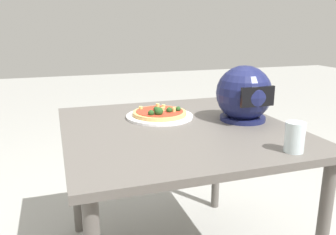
{
  "coord_description": "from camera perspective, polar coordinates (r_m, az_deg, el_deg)",
  "views": [
    {
      "loc": [
        0.51,
        1.39,
        1.17
      ],
      "look_at": [
        0.01,
        -0.09,
        0.75
      ],
      "focal_mm": 36.89,
      "sensor_mm": 36.0,
      "label": 1
    }
  ],
  "objects": [
    {
      "name": "drinking_glass",
      "position": [
        1.31,
        20.2,
        -3.07
      ],
      "size": [
        0.07,
        0.07,
        0.11
      ],
      "primitive_type": "cylinder",
      "color": "silver",
      "rests_on": "dining_table"
    },
    {
      "name": "pizza",
      "position": [
        1.69,
        -1.36,
        0.8
      ],
      "size": [
        0.26,
        0.26,
        0.06
      ],
      "color": "tan",
      "rests_on": "pizza_plate"
    },
    {
      "name": "motorcycle_helmet",
      "position": [
        1.66,
        12.45,
        3.72
      ],
      "size": [
        0.26,
        0.26,
        0.26
      ],
      "color": "#191E4C",
      "rests_on": "dining_table"
    },
    {
      "name": "dining_table",
      "position": [
        1.57,
        1.5,
        -4.29
      ],
      "size": [
        1.0,
        1.05,
        0.73
      ],
      "color": "#5B5651",
      "rests_on": "ground"
    },
    {
      "name": "pizza_plate",
      "position": [
        1.69,
        -1.39,
        0.22
      ],
      "size": [
        0.33,
        0.33,
        0.01
      ],
      "primitive_type": "cylinder",
      "color": "white",
      "rests_on": "dining_table"
    }
  ]
}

